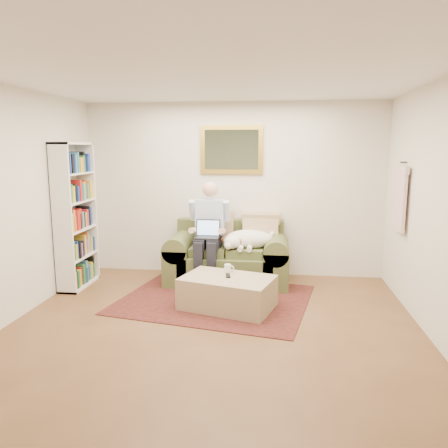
% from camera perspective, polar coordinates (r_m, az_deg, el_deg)
% --- Properties ---
extents(room_shell, '(4.51, 5.00, 2.61)m').
position_cam_1_polar(room_shell, '(4.51, -1.63, 1.93)').
color(room_shell, brown).
rests_on(room_shell, ground).
extents(rug, '(2.63, 2.26, 0.01)m').
position_cam_1_polar(rug, '(5.70, -1.22, -9.79)').
color(rug, black).
rests_on(rug, room_shell).
extents(sofa, '(1.73, 0.88, 1.04)m').
position_cam_1_polar(sofa, '(6.34, 0.51, -4.95)').
color(sofa, '#50592F').
rests_on(sofa, room_shell).
extents(seated_man, '(0.57, 0.82, 1.46)m').
position_cam_1_polar(seated_man, '(6.13, -2.07, -1.37)').
color(seated_man, '#8C9ED8').
rests_on(seated_man, sofa).
extents(laptop, '(0.34, 0.27, 0.24)m').
position_cam_1_polar(laptop, '(6.05, -2.17, -1.16)').
color(laptop, black).
rests_on(laptop, seated_man).
extents(sleeping_dog, '(0.71, 0.45, 0.26)m').
position_cam_1_polar(sleeping_dog, '(6.15, 3.31, -1.97)').
color(sleeping_dog, white).
rests_on(sleeping_dog, sofa).
extents(ottoman, '(1.22, 0.95, 0.39)m').
position_cam_1_polar(ottoman, '(5.35, 0.48, -8.96)').
color(ottoman, tan).
rests_on(ottoman, room_shell).
extents(coffee_mug, '(0.08, 0.08, 0.10)m').
position_cam_1_polar(coffee_mug, '(5.50, 0.48, -5.78)').
color(coffee_mug, white).
rests_on(coffee_mug, ottoman).
extents(tv_remote, '(0.07, 0.16, 0.02)m').
position_cam_1_polar(tv_remote, '(5.32, 0.53, -6.75)').
color(tv_remote, black).
rests_on(tv_remote, ottoman).
extents(bookshelf, '(0.28, 0.80, 2.00)m').
position_cam_1_polar(bookshelf, '(6.37, -18.84, 1.03)').
color(bookshelf, white).
rests_on(bookshelf, room_shell).
extents(wall_mirror, '(0.94, 0.04, 0.72)m').
position_cam_1_polar(wall_mirror, '(6.57, 0.99, 9.69)').
color(wall_mirror, gold).
rests_on(wall_mirror, room_shell).
extents(hanging_shirt, '(0.06, 0.52, 0.90)m').
position_cam_1_polar(hanging_shirt, '(5.89, 21.98, 3.58)').
color(hanging_shirt, beige).
rests_on(hanging_shirt, room_shell).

